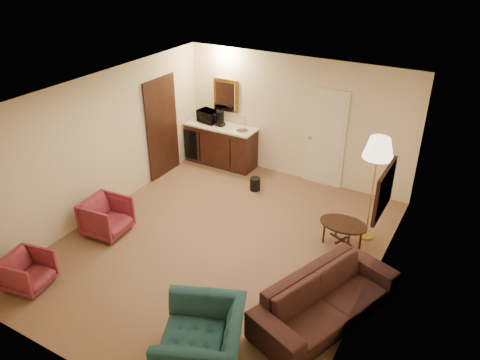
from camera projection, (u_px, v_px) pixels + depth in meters
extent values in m
plane|color=brown|center=(220.00, 245.00, 7.95)|extent=(6.00, 6.00, 0.00)
cube|color=beige|center=(295.00, 119.00, 9.64)|extent=(5.00, 0.02, 2.60)
cube|color=beige|center=(101.00, 145.00, 8.44)|extent=(0.02, 6.00, 2.60)
cube|color=beige|center=(376.00, 220.00, 6.25)|extent=(0.02, 6.00, 2.60)
cube|color=white|center=(216.00, 97.00, 6.73)|extent=(5.00, 6.00, 0.02)
cube|color=beige|center=(326.00, 138.00, 9.44)|extent=(0.82, 0.06, 2.05)
cube|color=black|center=(162.00, 128.00, 9.85)|extent=(0.06, 0.98, 2.10)
cube|color=gold|center=(226.00, 95.00, 10.23)|extent=(0.62, 0.04, 0.72)
cube|color=black|center=(384.00, 191.00, 6.45)|extent=(0.06, 0.90, 0.70)
cube|color=#361A11|center=(221.00, 145.00, 10.55)|extent=(1.64, 0.58, 0.92)
imported|color=black|center=(327.00, 292.00, 6.27)|extent=(1.36, 2.30, 0.87)
imported|color=#1B4343|center=(201.00, 334.00, 5.54)|extent=(1.12, 1.33, 0.99)
imported|color=maroon|center=(106.00, 215.00, 8.11)|extent=(0.72, 0.76, 0.72)
imported|color=maroon|center=(27.00, 270.00, 6.88)|extent=(0.66, 0.69, 0.61)
cube|color=black|center=(342.00, 235.00, 7.82)|extent=(0.94, 0.80, 0.46)
cube|color=#BB933E|center=(373.00, 190.00, 7.74)|extent=(0.66, 0.66, 1.88)
cylinder|color=black|center=(255.00, 184.00, 9.59)|extent=(0.27, 0.27, 0.27)
imported|color=black|center=(208.00, 115.00, 10.47)|extent=(0.53, 0.36, 0.33)
cylinder|color=black|center=(220.00, 119.00, 10.27)|extent=(0.21, 0.21, 0.34)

